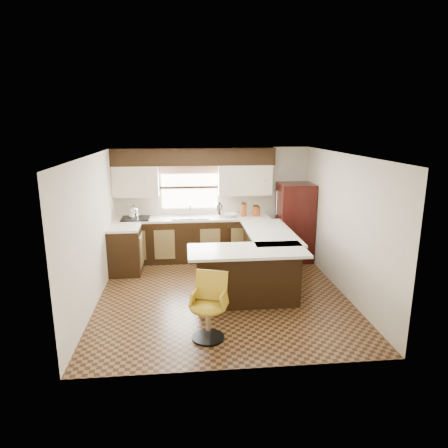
{
  "coord_description": "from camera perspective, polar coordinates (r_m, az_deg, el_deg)",
  "views": [
    {
      "loc": [
        -0.62,
        -6.41,
        2.87
      ],
      "look_at": [
        0.07,
        0.45,
        1.15
      ],
      "focal_mm": 32.0,
      "sensor_mm": 36.0,
      "label": 1
    }
  ],
  "objects": [
    {
      "name": "bar_chair",
      "position": [
        5.52,
        -2.31,
        -11.87
      ],
      "size": [
        0.63,
        0.63,
        0.92
      ],
      "primitive_type": null,
      "rotation": [
        0.0,
        0.0,
        -0.34
      ],
      "color": "gold",
      "rests_on": "floor"
    },
    {
      "name": "base_cab_left",
      "position": [
        8.12,
        -13.88,
        -3.74
      ],
      "size": [
        0.6,
        0.7,
        0.9
      ],
      "primitive_type": "cube",
      "color": "black",
      "rests_on": "floor"
    },
    {
      "name": "sink",
      "position": [
        8.51,
        -4.82,
        1.0
      ],
      "size": [
        0.75,
        0.45,
        0.03
      ],
      "primitive_type": "cube",
      "color": "#B2B2B7",
      "rests_on": "counter_back"
    },
    {
      "name": "canister_large",
      "position": [
        8.62,
        2.81,
        2.0
      ],
      "size": [
        0.13,
        0.13,
        0.26
      ],
      "primitive_type": "cylinder",
      "color": "#98471C",
      "rests_on": "counter_back"
    },
    {
      "name": "counter_pen_long",
      "position": [
        7.47,
        6.57,
        -1.19
      ],
      "size": [
        0.84,
        1.95,
        0.04
      ],
      "primitive_type": "cube",
      "color": "silver",
      "rests_on": "peninsula_long"
    },
    {
      "name": "cooktop",
      "position": [
        8.57,
        -12.53,
        0.79
      ],
      "size": [
        0.58,
        0.5,
        0.02
      ],
      "primitive_type": "cube",
      "color": "black",
      "rests_on": "counter_back"
    },
    {
      "name": "mixing_bowl",
      "position": [
        8.58,
        0.77,
        1.3
      ],
      "size": [
        0.31,
        0.31,
        0.07
      ],
      "primitive_type": "imported",
      "rotation": [
        0.0,
        0.0,
        -0.05
      ],
      "color": "white",
      "rests_on": "counter_back"
    },
    {
      "name": "soffit",
      "position": [
        8.47,
        -4.33,
        9.58
      ],
      "size": [
        3.4,
        0.35,
        0.36
      ],
      "primitive_type": "cube",
      "color": "black",
      "rests_on": "wall_back"
    },
    {
      "name": "upper_cab_right",
      "position": [
        8.61,
        2.98,
        6.33
      ],
      "size": [
        1.14,
        0.35,
        0.64
      ],
      "primitive_type": "cube",
      "color": "beige",
      "rests_on": "wall_back"
    },
    {
      "name": "upper_cab_left",
      "position": [
        8.57,
        -12.49,
        5.99
      ],
      "size": [
        0.94,
        0.35,
        0.64
      ],
      "primitive_type": "cube",
      "color": "beige",
      "rests_on": "wall_back"
    },
    {
      "name": "kettle",
      "position": [
        8.54,
        -12.77,
        1.77
      ],
      "size": [
        0.2,
        0.2,
        0.28
      ],
      "primitive_type": null,
      "color": "silver",
      "rests_on": "cooktop"
    },
    {
      "name": "peninsula_long",
      "position": [
        7.6,
        6.1,
        -4.64
      ],
      "size": [
        0.6,
        1.95,
        0.9
      ],
      "primitive_type": "cube",
      "color": "black",
      "rests_on": "floor"
    },
    {
      "name": "base_cab_back",
      "position": [
        8.66,
        -4.42,
        -2.25
      ],
      "size": [
        3.3,
        0.6,
        0.9
      ],
      "primitive_type": "cube",
      "color": "black",
      "rests_on": "floor"
    },
    {
      "name": "wall_back",
      "position": [
        8.8,
        -1.63,
        3.07
      ],
      "size": [
        4.4,
        0.0,
        4.4
      ],
      "primitive_type": "plane",
      "rotation": [
        1.57,
        0.0,
        0.0
      ],
      "color": "beige",
      "rests_on": "floor"
    },
    {
      "name": "floor",
      "position": [
        7.05,
        -0.23,
        -9.99
      ],
      "size": [
        4.4,
        4.4,
        0.0
      ],
      "primitive_type": "plane",
      "color": "#49301A",
      "rests_on": "ground"
    },
    {
      "name": "window_pane",
      "position": [
        8.69,
        -4.94,
        5.24
      ],
      "size": [
        1.2,
        0.02,
        0.9
      ],
      "primitive_type": "cube",
      "color": "white",
      "rests_on": "wall_back"
    },
    {
      "name": "counter_pen_return",
      "position": [
        6.36,
        3.34,
        -3.85
      ],
      "size": [
        1.89,
        0.84,
        0.04
      ],
      "primitive_type": "cube",
      "color": "silver",
      "rests_on": "peninsula_return"
    },
    {
      "name": "peninsula_return",
      "position": [
        6.6,
        3.33,
        -7.51
      ],
      "size": [
        1.65,
        0.6,
        0.9
      ],
      "primitive_type": "cube",
      "color": "black",
      "rests_on": "floor"
    },
    {
      "name": "ceiling",
      "position": [
        6.46,
        -0.25,
        9.84
      ],
      "size": [
        4.4,
        4.4,
        0.0
      ],
      "primitive_type": "plane",
      "rotation": [
        3.14,
        0.0,
        0.0
      ],
      "color": "silver",
      "rests_on": "wall_back"
    },
    {
      "name": "canister_med",
      "position": [
        8.67,
        4.53,
        1.84
      ],
      "size": [
        0.14,
        0.14,
        0.21
      ],
      "primitive_type": "cylinder",
      "color": "#98471C",
      "rests_on": "counter_back"
    },
    {
      "name": "dishwasher",
      "position": [
        8.47,
        2.41,
        -2.73
      ],
      "size": [
        0.58,
        0.03,
        0.78
      ],
      "primitive_type": "cube",
      "color": "black",
      "rests_on": "floor"
    },
    {
      "name": "canister_small",
      "position": [
        8.68,
        4.78,
        1.75
      ],
      "size": [
        0.12,
        0.12,
        0.18
      ],
      "primitive_type": "cylinder",
      "color": "#98471C",
      "rests_on": "counter_back"
    },
    {
      "name": "wall_front",
      "position": [
        4.57,
        2.44,
        -7.42
      ],
      "size": [
        4.4,
        0.0,
        4.4
      ],
      "primitive_type": "plane",
      "rotation": [
        -1.57,
        0.0,
        0.0
      ],
      "color": "beige",
      "rests_on": "floor"
    },
    {
      "name": "wall_left",
      "position": [
        6.79,
        -18.17,
        -0.94
      ],
      "size": [
        0.0,
        4.4,
        4.4
      ],
      "primitive_type": "plane",
      "rotation": [
        1.57,
        0.0,
        1.57
      ],
      "color": "beige",
      "rests_on": "floor"
    },
    {
      "name": "refrigerator",
      "position": [
        8.67,
        10.06,
        0.24
      ],
      "size": [
        0.72,
        0.69,
        1.67
      ],
      "primitive_type": "cube",
      "color": "black",
      "rests_on": "floor"
    },
    {
      "name": "wall_right",
      "position": [
        7.16,
        16.72,
        -0.07
      ],
      "size": [
        0.0,
        4.4,
        4.4
      ],
      "primitive_type": "plane",
      "rotation": [
        1.57,
        0.0,
        -1.57
      ],
      "color": "beige",
      "rests_on": "floor"
    },
    {
      "name": "counter_back",
      "position": [
        8.54,
        -4.48,
        0.8
      ],
      "size": [
        3.3,
        0.6,
        0.04
      ],
      "primitive_type": "cube",
      "color": "silver",
      "rests_on": "base_cab_back"
    },
    {
      "name": "counter_left",
      "position": [
        7.99,
        -14.08,
        -0.51
      ],
      "size": [
        0.6,
        0.7,
        0.04
      ],
      "primitive_type": "cube",
      "color": "silver",
      "rests_on": "base_cab_left"
    },
    {
      "name": "valance",
      "position": [
        8.6,
        -4.99,
        7.77
      ],
      "size": [
        1.3,
        0.06,
        0.18
      ],
      "primitive_type": "cube",
      "color": "#D19B93",
      "rests_on": "wall_back"
    },
    {
      "name": "percolator",
      "position": [
        8.53,
        -0.68,
        1.96
      ],
      "size": [
        0.14,
        0.14,
        0.28
      ],
      "primitive_type": "cylinder",
      "color": "silver",
      "rests_on": "counter_back"
    }
  ]
}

